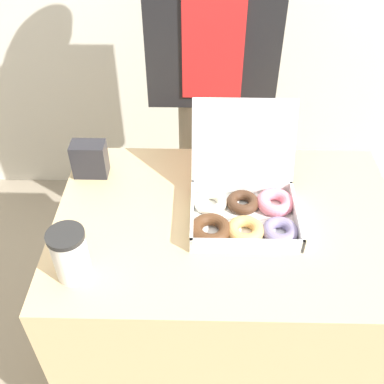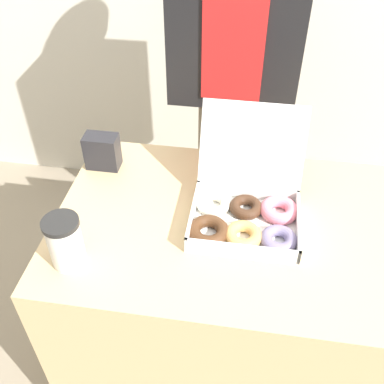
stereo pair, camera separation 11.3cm
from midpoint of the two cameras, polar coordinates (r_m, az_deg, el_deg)
ground_plane at (r=1.82m, az=5.26°, el=-20.61°), size 14.00×14.00×0.00m
table at (r=1.51m, az=6.14°, el=-13.93°), size 0.95×0.64×0.74m
donut_box at (r=1.20m, az=9.51°, el=-2.54°), size 0.31×0.33×0.26m
coffee_cup at (r=1.09m, az=-12.99°, el=-6.34°), size 0.09×0.09×0.14m
napkin_holder at (r=1.38m, az=-9.05°, el=5.02°), size 0.10×0.06×0.11m
person_customer at (r=1.58m, az=7.22°, el=12.68°), size 0.42×0.23×1.58m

